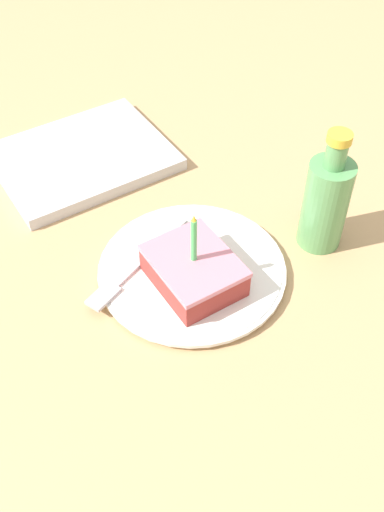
# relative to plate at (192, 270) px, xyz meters

# --- Properties ---
(ground_plane) EXTENTS (2.40, 2.40, 0.04)m
(ground_plane) POSITION_rel_plate_xyz_m (-0.01, -0.03, -0.03)
(ground_plane) COLOR tan
(ground_plane) RESTS_ON ground
(plate) EXTENTS (0.25, 0.25, 0.01)m
(plate) POSITION_rel_plate_xyz_m (0.00, 0.00, 0.00)
(plate) COLOR white
(plate) RESTS_ON ground_plane
(cake_slice) EXTENTS (0.10, 0.12, 0.12)m
(cake_slice) POSITION_rel_plate_xyz_m (0.01, 0.02, 0.03)
(cake_slice) COLOR #99332D
(cake_slice) RESTS_ON plate
(fork) EXTENTS (0.19, 0.09, 0.00)m
(fork) POSITION_rel_plate_xyz_m (0.07, -0.04, 0.01)
(fork) COLOR #B2B2B7
(fork) RESTS_ON plate
(bottle) EXTENTS (0.06, 0.06, 0.18)m
(bottle) POSITION_rel_plate_xyz_m (-0.19, 0.04, 0.07)
(bottle) COLOR #599959
(bottle) RESTS_ON ground_plane
(marble_board) EXTENTS (0.27, 0.21, 0.02)m
(marble_board) POSITION_rel_plate_xyz_m (0.02, -0.30, 0.00)
(marble_board) COLOR silver
(marble_board) RESTS_ON ground_plane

